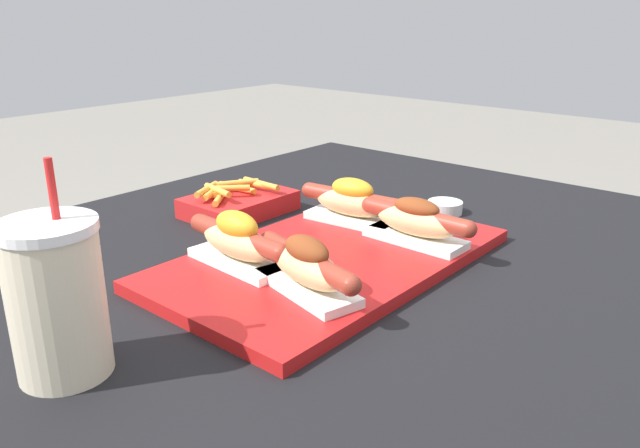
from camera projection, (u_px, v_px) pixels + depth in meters
serving_tray at (330, 259)px, 0.91m from camera, size 0.52×0.31×0.02m
hot_dog_0 at (307, 266)px, 0.77m from camera, size 0.09×0.19×0.07m
hot_dog_1 at (416, 221)px, 0.93m from camera, size 0.06×0.20×0.07m
hot_dog_2 at (238, 241)px, 0.85m from camera, size 0.07×0.20×0.08m
hot_dog_3 at (352, 202)px, 1.02m from camera, size 0.08×0.20×0.07m
sauce_bowl at (445, 206)px, 1.13m from camera, size 0.06×0.06×0.02m
drink_cup at (55, 298)px, 0.62m from camera, size 0.10×0.10×0.22m
fries_basket at (238, 202)px, 1.13m from camera, size 0.19×0.13×0.06m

